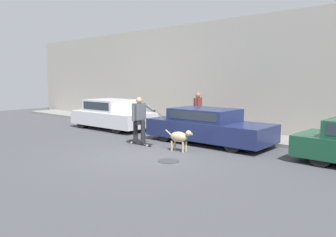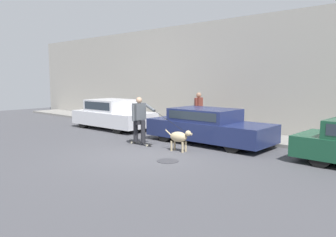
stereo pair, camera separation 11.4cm
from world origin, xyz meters
name	(u,v)px [view 2 (the right image)]	position (x,y,z in m)	size (l,w,h in m)	color
ground_plane	(146,155)	(0.00, 0.00, 0.00)	(36.00, 36.00, 0.00)	#47474C
back_wall	(243,76)	(0.00, 5.84, 2.44)	(32.00, 0.30, 4.89)	#ADA89E
sidewalk_curb	(228,134)	(0.00, 4.73, 0.06)	(30.00, 1.87, 0.11)	gray
parked_car_0	(113,115)	(-5.02, 2.79, 0.65)	(4.04, 1.92, 1.35)	black
parked_car_1	(208,126)	(0.32, 2.79, 0.61)	(4.57, 1.78, 1.25)	black
dog	(179,137)	(0.41, 1.09, 0.45)	(1.01, 0.39, 0.71)	tan
skateboarder	(139,118)	(-1.33, 1.00, 0.94)	(2.56, 0.66, 1.67)	beige
pedestrian_with_bag	(198,110)	(-1.34, 4.47, 1.00)	(0.29, 0.71, 1.62)	brown
manhole_cover	(168,161)	(0.98, -0.10, 0.01)	(0.61, 0.61, 0.01)	#38383D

